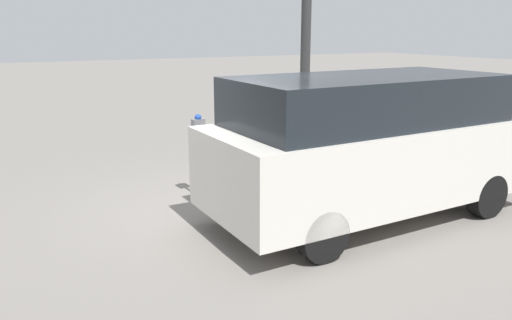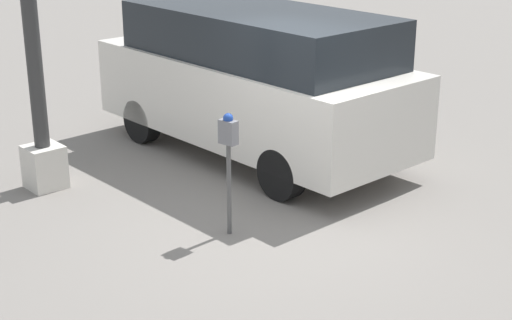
# 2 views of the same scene
# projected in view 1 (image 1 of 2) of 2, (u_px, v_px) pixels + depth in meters

# --- Properties ---
(ground_plane) EXTENTS (80.00, 80.00, 0.00)m
(ground_plane) POSITION_uv_depth(u_px,v_px,m) (217.00, 209.00, 7.62)
(ground_plane) COLOR slate
(parking_meter_near) EXTENTS (0.21, 0.14, 1.38)m
(parking_meter_near) POSITION_uv_depth(u_px,v_px,m) (199.00, 137.00, 7.90)
(parking_meter_near) COLOR #4C4C4C
(parking_meter_near) RESTS_ON ground
(lamp_post) EXTENTS (0.44, 0.44, 7.01)m
(lamp_post) POSITION_uv_depth(u_px,v_px,m) (306.00, 29.00, 9.43)
(lamp_post) COLOR beige
(lamp_post) RESTS_ON ground
(parked_van) EXTENTS (4.83, 2.04, 2.05)m
(parked_van) POSITION_uv_depth(u_px,v_px,m) (370.00, 143.00, 7.06)
(parked_van) COLOR beige
(parked_van) RESTS_ON ground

